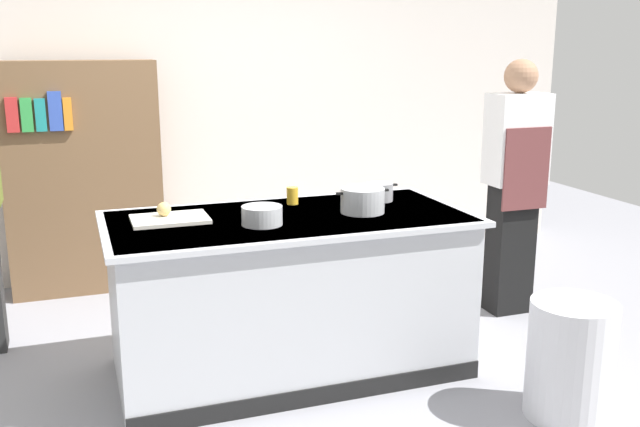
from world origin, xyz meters
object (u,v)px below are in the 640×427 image
(juice_cup, at_px, (292,196))
(person_chef, at_px, (515,182))
(stock_pot, at_px, (363,200))
(bookshelf, at_px, (84,179))
(sauce_pan, at_px, (380,192))
(onion, at_px, (164,209))
(trash_bin, at_px, (570,360))
(mixing_bowl, at_px, (262,215))

(juice_cup, height_order, person_chef, person_chef)
(stock_pot, relative_size, bookshelf, 0.18)
(stock_pot, xyz_separation_m, juice_cup, (-0.30, 0.33, -0.02))
(sauce_pan, bearing_deg, onion, -177.79)
(stock_pot, bearing_deg, trash_bin, -51.14)
(onion, bearing_deg, juice_cup, 10.31)
(trash_bin, bearing_deg, bookshelf, 128.10)
(onion, height_order, sauce_pan, sauce_pan)
(onion, relative_size, person_chef, 0.04)
(bookshelf, bearing_deg, onion, -77.48)
(mixing_bowl, bearing_deg, bookshelf, 113.34)
(sauce_pan, bearing_deg, juice_cup, 170.25)
(onion, relative_size, mixing_bowl, 0.36)
(juice_cup, bearing_deg, sauce_pan, -9.75)
(stock_pot, distance_m, sauce_pan, 0.32)
(bookshelf, bearing_deg, mixing_bowl, -66.66)
(onion, height_order, bookshelf, bookshelf)
(mixing_bowl, xyz_separation_m, bookshelf, (-0.83, 1.93, -0.10))
(juice_cup, bearing_deg, mixing_bowl, -125.34)
(stock_pot, bearing_deg, sauce_pan, 48.92)
(onion, distance_m, sauce_pan, 1.28)
(stock_pot, distance_m, trash_bin, 1.35)
(sauce_pan, relative_size, bookshelf, 0.13)
(trash_bin, bearing_deg, onion, 148.38)
(mixing_bowl, distance_m, trash_bin, 1.70)
(trash_bin, distance_m, person_chef, 1.57)
(sauce_pan, xyz_separation_m, person_chef, (1.07, 0.18, -0.04))
(stock_pot, xyz_separation_m, sauce_pan, (0.21, 0.24, -0.02))
(mixing_bowl, height_order, bookshelf, bookshelf)
(sauce_pan, bearing_deg, stock_pot, -131.08)
(mixing_bowl, relative_size, bookshelf, 0.13)
(sauce_pan, bearing_deg, person_chef, 9.51)
(bookshelf, bearing_deg, trash_bin, -51.90)
(stock_pot, bearing_deg, bookshelf, 127.72)
(bookshelf, bearing_deg, person_chef, -27.73)
(stock_pot, bearing_deg, mixing_bowl, -172.31)
(stock_pot, height_order, sauce_pan, stock_pot)
(person_chef, relative_size, bookshelf, 1.01)
(juice_cup, height_order, bookshelf, bookshelf)
(onion, relative_size, bookshelf, 0.04)
(trash_bin, bearing_deg, juice_cup, 129.85)
(mixing_bowl, relative_size, juice_cup, 2.13)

